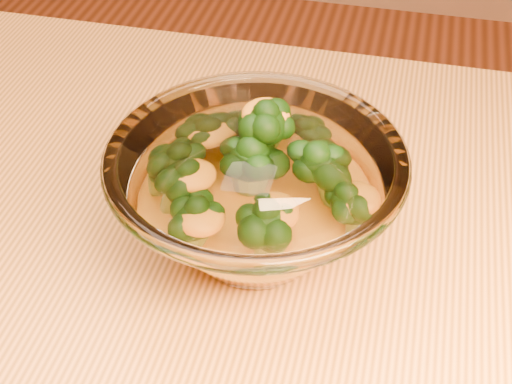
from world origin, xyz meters
TOP-DOWN VIEW (x-y plane):
  - glass_bowl at (-0.03, 0.12)m, footprint 0.20×0.20m
  - cheese_sauce at (-0.03, 0.12)m, footprint 0.12×0.12m
  - broccoli_heap at (-0.03, 0.13)m, footprint 0.15×0.13m

SIDE VIEW (x-z plane):
  - cheese_sauce at x=-0.03m, z-range 0.76..0.79m
  - glass_bowl at x=-0.03m, z-range 0.75..0.84m
  - broccoli_heap at x=-0.03m, z-range 0.77..0.85m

